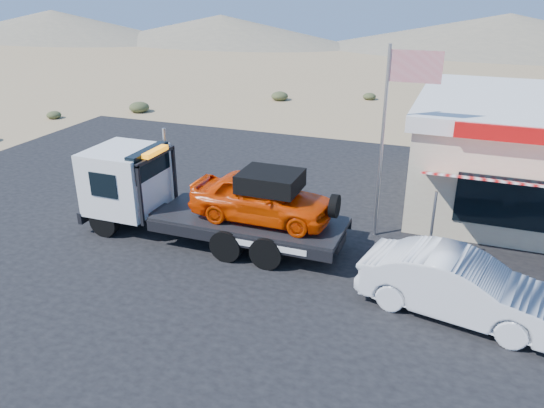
% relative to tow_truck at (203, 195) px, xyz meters
% --- Properties ---
extents(ground, '(120.00, 120.00, 0.00)m').
position_rel_tow_truck_xyz_m(ground, '(0.33, -2.34, -1.50)').
color(ground, '#9E825A').
rests_on(ground, ground).
extents(asphalt_lot, '(32.00, 24.00, 0.02)m').
position_rel_tow_truck_xyz_m(asphalt_lot, '(2.33, 0.66, -1.49)').
color(asphalt_lot, black).
rests_on(asphalt_lot, ground).
extents(tow_truck, '(8.35, 2.48, 2.79)m').
position_rel_tow_truck_xyz_m(tow_truck, '(0.00, 0.00, 0.00)').
color(tow_truck, black).
rests_on(tow_truck, asphalt_lot).
extents(white_sedan, '(5.03, 2.54, 1.58)m').
position_rel_tow_truck_xyz_m(white_sedan, '(7.73, -1.55, -0.69)').
color(white_sedan, silver).
rests_on(white_sedan, asphalt_lot).
extents(flagpole, '(1.55, 0.10, 6.00)m').
position_rel_tow_truck_xyz_m(flagpole, '(5.27, 2.16, 2.26)').
color(flagpole, '#99999E').
rests_on(flagpole, asphalt_lot).
extents(desert_scrub, '(22.96, 34.58, 0.68)m').
position_rel_tow_truck_xyz_m(desert_scrub, '(-12.94, 7.79, -1.21)').
color(desert_scrub, '#333A1F').
rests_on(desert_scrub, ground).
extents(distant_hills, '(126.00, 48.00, 4.20)m').
position_rel_tow_truck_xyz_m(distant_hills, '(-9.44, 52.80, 0.38)').
color(distant_hills, '#726B59').
rests_on(distant_hills, ground).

